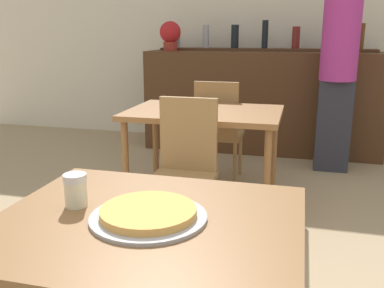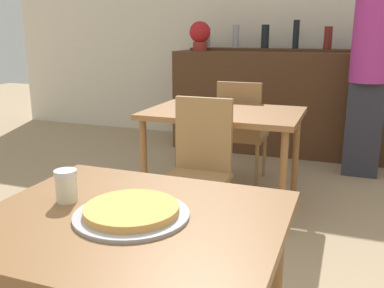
{
  "view_description": "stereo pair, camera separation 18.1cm",
  "coord_description": "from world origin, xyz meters",
  "views": [
    {
      "loc": [
        0.44,
        -1.15,
        1.32
      ],
      "look_at": [
        0.0,
        0.55,
        0.86
      ],
      "focal_mm": 40.0,
      "sensor_mm": 36.0,
      "label": 1
    },
    {
      "loc": [
        0.61,
        -1.09,
        1.32
      ],
      "look_at": [
        0.0,
        0.55,
        0.86
      ],
      "focal_mm": 40.0,
      "sensor_mm": 36.0,
      "label": 2
    }
  ],
  "objects": [
    {
      "name": "bar_counter",
      "position": [
        0.0,
        3.69,
        0.56
      ],
      "size": [
        2.6,
        0.56,
        1.12
      ],
      "color": "#4C2D19",
      "rests_on": "ground_plane"
    },
    {
      "name": "chair_far_side_back",
      "position": [
        -0.26,
        2.48,
        0.51
      ],
      "size": [
        0.4,
        0.4,
        0.92
      ],
      "rotation": [
        0.0,
        0.0,
        3.14
      ],
      "color": "olive",
      "rests_on": "ground_plane"
    },
    {
      "name": "cheese_shaker",
      "position": [
        -0.26,
        0.04,
        0.82
      ],
      "size": [
        0.08,
        0.08,
        0.11
      ],
      "color": "beige",
      "rests_on": "dining_table_near"
    },
    {
      "name": "chair_far_side_front",
      "position": [
        -0.26,
        1.37,
        0.51
      ],
      "size": [
        0.4,
        0.4,
        0.92
      ],
      "color": "olive",
      "rests_on": "ground_plane"
    },
    {
      "name": "bar_back_shelf",
      "position": [
        -0.01,
        3.83,
        1.18
      ],
      "size": [
        2.39,
        0.24,
        0.34
      ],
      "color": "#4C2D19",
      "rests_on": "bar_counter"
    },
    {
      "name": "pizza_tray",
      "position": [
        0.01,
        0.0,
        0.78
      ],
      "size": [
        0.36,
        0.36,
        0.04
      ],
      "color": "#A3A3A8",
      "rests_on": "dining_table_near"
    },
    {
      "name": "wall_back",
      "position": [
        0.0,
        4.2,
        1.4
      ],
      "size": [
        8.0,
        0.05,
        2.8
      ],
      "color": "silver",
      "rests_on": "ground_plane"
    },
    {
      "name": "dining_table_near",
      "position": [
        0.0,
        0.0,
        0.67
      ],
      "size": [
        0.95,
        0.81,
        0.76
      ],
      "color": "brown",
      "rests_on": "ground_plane"
    },
    {
      "name": "person_standing",
      "position": [
        0.76,
        3.11,
        1.01
      ],
      "size": [
        0.34,
        0.34,
        1.84
      ],
      "color": "#2D2D38",
      "rests_on": "ground_plane"
    },
    {
      "name": "potted_plant",
      "position": [
        -1.05,
        3.64,
        1.3
      ],
      "size": [
        0.24,
        0.24,
        0.33
      ],
      "color": "maroon",
      "rests_on": "bar_counter"
    },
    {
      "name": "dining_table_far",
      "position": [
        -0.26,
        1.93,
        0.67
      ],
      "size": [
        1.13,
        0.78,
        0.76
      ],
      "color": "brown",
      "rests_on": "ground_plane"
    }
  ]
}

